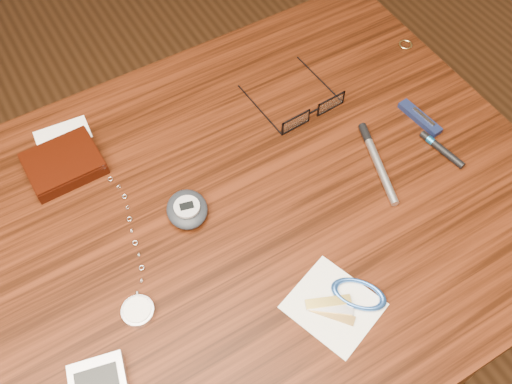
% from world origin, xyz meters
% --- Properties ---
extents(ground, '(3.80, 3.80, 0.00)m').
position_xyz_m(ground, '(0.00, 0.00, 0.00)').
color(ground, '#472814').
rests_on(ground, ground).
extents(desk, '(1.00, 0.70, 0.75)m').
position_xyz_m(desk, '(0.00, 0.00, 0.65)').
color(desk, '#3B1609').
rests_on(desk, ground).
extents(wallet_and_card, '(0.12, 0.14, 0.02)m').
position_xyz_m(wallet_and_card, '(-0.16, 0.21, 0.76)').
color(wallet_and_card, black).
rests_on(wallet_and_card, desk).
extents(eyeglasses, '(0.13, 0.14, 0.03)m').
position_xyz_m(eyeglasses, '(0.23, 0.11, 0.76)').
color(eyeglasses, black).
rests_on(eyeglasses, desk).
extents(gold_ring, '(0.03, 0.03, 0.00)m').
position_xyz_m(gold_ring, '(0.47, 0.16, 0.75)').
color(gold_ring, tan).
rests_on(gold_ring, desk).
extents(pocket_watch, '(0.09, 0.33, 0.01)m').
position_xyz_m(pocket_watch, '(-0.16, -0.05, 0.76)').
color(pocket_watch, white).
rests_on(pocket_watch, desk).
extents(pedometer, '(0.08, 0.08, 0.03)m').
position_xyz_m(pedometer, '(-0.03, 0.04, 0.76)').
color(pedometer, '#1F2329').
rests_on(pedometer, desk).
extents(notepad_keys, '(0.15, 0.14, 0.01)m').
position_xyz_m(notepad_keys, '(0.09, -0.19, 0.75)').
color(notepad_keys, white).
rests_on(notepad_keys, desk).
extents(pocket_knife, '(0.03, 0.08, 0.01)m').
position_xyz_m(pocket_knife, '(0.37, 0.01, 0.76)').
color(pocket_knife, '#101533').
rests_on(pocket_knife, desk).
extents(silver_pen, '(0.06, 0.15, 0.01)m').
position_xyz_m(silver_pen, '(0.26, -0.02, 0.76)').
color(silver_pen, '#B9B9BE').
rests_on(silver_pen, desk).
extents(black_blue_pen, '(0.02, 0.09, 0.01)m').
position_xyz_m(black_blue_pen, '(0.36, -0.06, 0.76)').
color(black_blue_pen, black).
rests_on(black_blue_pen, desk).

